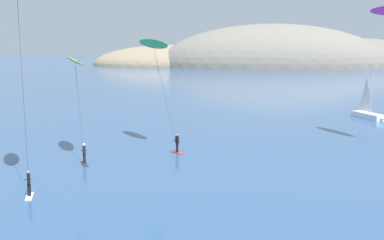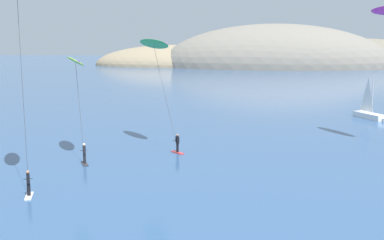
% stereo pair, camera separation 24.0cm
% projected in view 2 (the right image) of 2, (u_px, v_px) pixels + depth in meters
% --- Properties ---
extents(headland_island, '(131.60, 50.18, 31.55)m').
position_uv_depth(headland_island, '(261.00, 66.00, 182.12)').
color(headland_island, '#84755B').
rests_on(headland_island, ground).
extents(sailboat_near, '(3.64, 5.69, 5.70)m').
position_uv_depth(sailboat_near, '(371.00, 114.00, 60.20)').
color(sailboat_near, white).
rests_on(sailboat_near, ground).
extents(kitesurfer_lime, '(3.86, 6.13, 8.48)m').
position_uv_depth(kitesurfer_lime, '(76.00, 69.00, 39.96)').
color(kitesurfer_lime, '#2D2D33').
rests_on(kitesurfer_lime, ground).
extents(kitesurfer_orange, '(3.84, 6.41, 14.03)m').
position_uv_depth(kitesurfer_orange, '(17.00, 0.00, 31.45)').
color(kitesurfer_orange, silver).
rests_on(kitesurfer_orange, ground).
extents(kitesurfer_green, '(5.65, 6.57, 9.95)m').
position_uv_depth(kitesurfer_green, '(155.00, 51.00, 44.12)').
color(kitesurfer_green, red).
rests_on(kitesurfer_green, ground).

